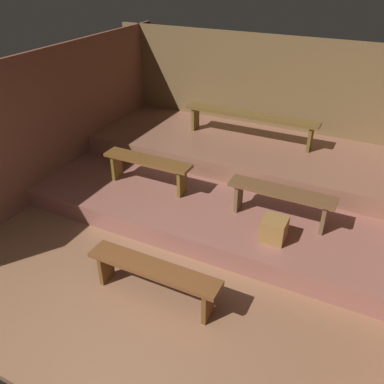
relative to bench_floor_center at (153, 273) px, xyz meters
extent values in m
cube|color=#8A5E41|center=(-0.10, 1.55, -0.41)|extent=(6.07, 6.09, 0.08)
cube|color=brown|center=(-0.10, 4.22, 0.74)|extent=(6.07, 0.06, 2.20)
cube|color=brown|center=(-2.77, 1.55, 0.74)|extent=(0.06, 6.09, 2.20)
cube|color=#91594C|center=(-0.10, 2.49, -0.22)|extent=(5.27, 3.41, 0.29)
cube|color=#8B5A45|center=(-0.10, 3.26, 0.07)|extent=(5.27, 1.87, 0.29)
cube|color=brown|center=(0.00, 0.00, 0.07)|extent=(1.56, 0.29, 0.05)
cube|color=brown|center=(-0.66, 0.00, -0.16)|extent=(0.05, 0.23, 0.41)
cube|color=brown|center=(0.66, 0.00, -0.16)|extent=(0.05, 0.23, 0.41)
cube|color=brown|center=(-1.12, 1.72, 0.36)|extent=(1.40, 0.29, 0.05)
cube|color=brown|center=(-1.70, 1.72, 0.13)|extent=(0.05, 0.23, 0.41)
cube|color=brown|center=(-0.54, 1.72, 0.13)|extent=(0.05, 0.23, 0.41)
cube|color=brown|center=(0.92, 1.72, 0.36)|extent=(1.40, 0.29, 0.05)
cube|color=brown|center=(0.34, 1.72, 0.13)|extent=(0.05, 0.23, 0.41)
cube|color=brown|center=(1.50, 1.72, 0.13)|extent=(0.05, 0.23, 0.41)
cube|color=brown|center=(-0.13, 3.46, 0.66)|extent=(2.32, 0.29, 0.05)
cube|color=brown|center=(-1.17, 3.46, 0.43)|extent=(0.05, 0.23, 0.41)
cube|color=brown|center=(0.91, 3.46, 0.43)|extent=(0.05, 0.23, 0.41)
cube|color=olive|center=(0.98, 1.27, 0.08)|extent=(0.30, 0.30, 0.30)
camera|label=1|loc=(1.84, -2.76, 3.03)|focal=37.37mm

